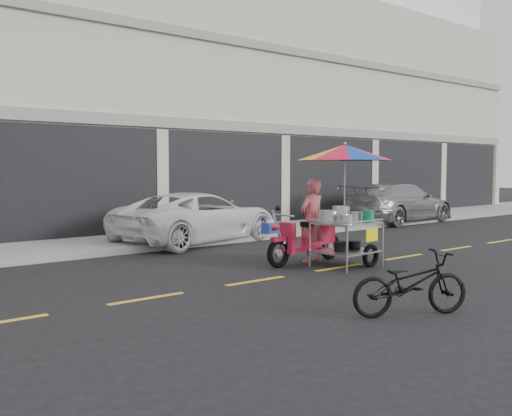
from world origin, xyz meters
TOP-DOWN VIEW (x-y plane):
  - ground at (0.00, 0.00)m, footprint 90.00×90.00m
  - sidewalk at (0.00, 5.50)m, footprint 45.00×3.00m
  - shophouse_block at (2.82, 10.59)m, footprint 36.00×8.11m
  - centerline at (0.00, 0.00)m, footprint 42.00×0.10m
  - white_pickup at (-0.02, 4.70)m, footprint 4.86×3.00m
  - silver_pickup at (8.12, 4.70)m, footprint 4.78×2.21m
  - near_bicycle at (-1.89, -2.92)m, footprint 1.63×1.16m
  - food_vendor_rig at (0.15, 0.31)m, footprint 2.41×1.90m

SIDE VIEW (x-z plane):
  - ground at x=0.00m, z-range 0.00..0.00m
  - centerline at x=0.00m, z-range 0.00..0.01m
  - sidewalk at x=0.00m, z-range 0.00..0.15m
  - near_bicycle at x=-1.89m, z-range 0.00..0.81m
  - white_pickup at x=-0.02m, z-range 0.00..1.26m
  - silver_pickup at x=8.12m, z-range 0.00..1.35m
  - food_vendor_rig at x=0.15m, z-range 0.30..2.65m
  - shophouse_block at x=2.82m, z-range -0.96..9.44m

